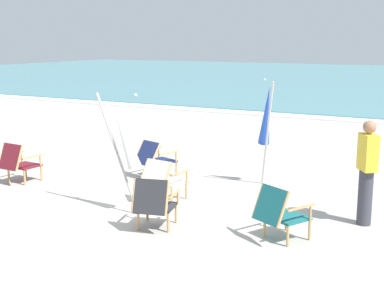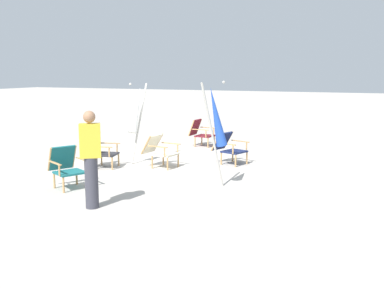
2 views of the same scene
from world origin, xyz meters
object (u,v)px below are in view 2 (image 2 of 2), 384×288
at_px(beach_chair_back_right, 100,149).
at_px(person_near_chairs, 91,159).
at_px(beach_chair_front_right, 66,166).
at_px(umbrella_furled_blue, 216,118).
at_px(beach_chair_far_center, 200,132).
at_px(beach_chair_mid_center, 229,147).
at_px(umbrella_furled_white, 136,111).
at_px(beach_chair_front_left, 159,149).

bearing_deg(beach_chair_back_right, person_near_chairs, 32.04).
xyz_separation_m(beach_chair_front_right, umbrella_furled_blue, (-1.20, 2.68, 0.93)).
xyz_separation_m(beach_chair_back_right, beach_chair_far_center, (-3.80, 1.02, -0.00)).
height_order(beach_chair_far_center, person_near_chairs, person_near_chairs).
xyz_separation_m(beach_chair_mid_center, beach_chair_front_right, (3.43, -2.20, 0.01)).
relative_size(beach_chair_mid_center, beach_chair_front_right, 1.03).
bearing_deg(beach_chair_far_center, beach_chair_back_right, -15.00).
distance_m(beach_chair_far_center, person_near_chairs, 6.59).
height_order(beach_chair_back_right, person_near_chairs, person_near_chairs).
relative_size(beach_chair_mid_center, umbrella_furled_white, 0.46).
xyz_separation_m(umbrella_furled_white, person_near_chairs, (3.62, 1.22, -0.46)).
distance_m(beach_chair_front_right, person_near_chairs, 1.63).
bearing_deg(person_near_chairs, beach_chair_far_center, -173.89).
bearing_deg(beach_chair_front_left, umbrella_furled_blue, 57.16).
relative_size(beach_chair_mid_center, beach_chair_back_right, 1.12).
height_order(beach_chair_front_left, person_near_chairs, person_near_chairs).
bearing_deg(person_near_chairs, beach_chair_front_right, -126.50).
distance_m(beach_chair_front_left, beach_chair_front_right, 2.54).
relative_size(beach_chair_front_left, umbrella_furled_white, 0.42).
bearing_deg(umbrella_furled_blue, beach_chair_mid_center, -167.89).
distance_m(beach_chair_far_center, umbrella_furled_blue, 4.97).
xyz_separation_m(beach_chair_mid_center, umbrella_furled_blue, (2.23, 0.48, 0.94)).
xyz_separation_m(umbrella_furled_blue, umbrella_furled_white, (-1.48, -2.64, -0.07)).
bearing_deg(beach_chair_mid_center, beach_chair_far_center, -143.05).
bearing_deg(person_near_chairs, beach_chair_front_left, -172.13).
height_order(beach_chair_front_left, umbrella_furled_blue, umbrella_furled_blue).
height_order(umbrella_furled_white, person_near_chairs, umbrella_furled_white).
height_order(beach_chair_mid_center, beach_chair_front_right, beach_chair_front_right).
height_order(beach_chair_back_right, beach_chair_far_center, beach_chair_back_right).
height_order(beach_chair_front_left, umbrella_furled_white, umbrella_furled_white).
relative_size(beach_chair_back_right, beach_chair_far_center, 1.00).
xyz_separation_m(beach_chair_front_right, umbrella_furled_white, (-2.68, 0.05, 0.87)).
relative_size(beach_chair_mid_center, umbrella_furled_blue, 0.44).
xyz_separation_m(beach_chair_back_right, umbrella_furled_white, (-0.88, 0.49, 0.87)).
relative_size(beach_chair_back_right, umbrella_furled_blue, 0.39).
bearing_deg(beach_chair_front_left, umbrella_furled_white, -109.60).
xyz_separation_m(beach_chair_front_left, beach_chair_far_center, (-3.19, -0.24, 0.01)).
xyz_separation_m(beach_chair_mid_center, person_near_chairs, (4.37, -0.93, 0.42)).
relative_size(beach_chair_front_left, beach_chair_front_right, 0.95).
xyz_separation_m(beach_chair_front_left, beach_chair_front_right, (2.41, -0.81, 0.01)).
distance_m(beach_chair_front_left, beach_chair_far_center, 3.20).
bearing_deg(beach_chair_front_left, beach_chair_far_center, -175.76).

